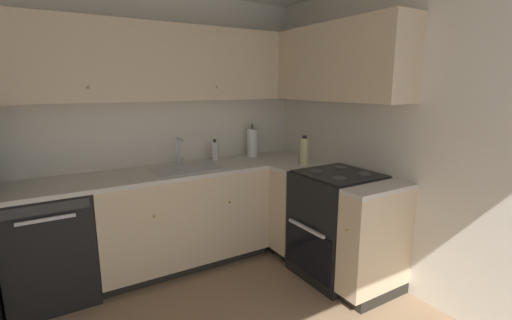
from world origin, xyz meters
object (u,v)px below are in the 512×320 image
oil_bottle (304,151)px  paper_towel_roll (252,143)px  oven_range (337,224)px  soap_bottle (215,151)px  dishwasher (50,245)px

oil_bottle → paper_towel_roll: bearing=109.5°
oven_range → soap_bottle: 1.36m
oven_range → soap_bottle: (-0.65, 1.06, 0.54)m
dishwasher → oil_bottle: size_ratio=3.19×
dishwasher → paper_towel_roll: 2.01m
oven_range → oil_bottle: oil_bottle is taller
soap_bottle → oil_bottle: oil_bottle is taller
soap_bottle → oil_bottle: size_ratio=0.78×
dishwasher → soap_bottle: bearing=6.9°
paper_towel_roll → oil_bottle: size_ratio=1.27×
dishwasher → paper_towel_roll: paper_towel_roll is taller
dishwasher → soap_bottle: size_ratio=4.10×
dishwasher → paper_towel_roll: size_ratio=2.50×
oven_range → paper_towel_roll: size_ratio=3.03×
dishwasher → oven_range: 2.31m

